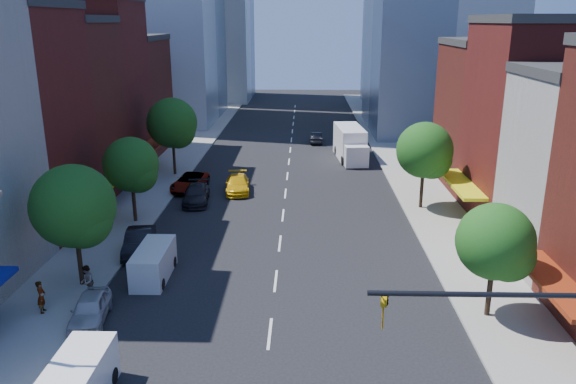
# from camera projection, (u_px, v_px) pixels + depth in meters

# --- Properties ---
(sidewalk_left) EXTENTS (5.00, 120.00, 0.15)m
(sidewalk_left) POSITION_uv_depth(u_px,v_px,m) (174.00, 165.00, 61.22)
(sidewalk_left) COLOR gray
(sidewalk_left) RESTS_ON ground
(sidewalk_right) EXTENTS (5.00, 120.00, 0.15)m
(sidewalk_right) POSITION_uv_depth(u_px,v_px,m) (404.00, 166.00, 60.54)
(sidewalk_right) COLOR gray
(sidewalk_right) RESTS_ON ground
(bldg_left_3) EXTENTS (12.00, 8.00, 15.00)m
(bldg_left_3) POSITION_uv_depth(u_px,v_px,m) (44.00, 113.00, 48.76)
(bldg_left_3) COLOR #521C14
(bldg_left_3) RESTS_ON ground
(bldg_left_4) EXTENTS (12.00, 9.00, 17.00)m
(bldg_left_4) POSITION_uv_depth(u_px,v_px,m) (80.00, 89.00, 56.59)
(bldg_left_4) COLOR #581714
(bldg_left_4) RESTS_ON ground
(bldg_left_5) EXTENTS (12.00, 10.00, 13.00)m
(bldg_left_5) POSITION_uv_depth(u_px,v_px,m) (113.00, 97.00, 66.25)
(bldg_left_5) COLOR #521C14
(bldg_left_5) RESTS_ON ground
(bldg_right_2) EXTENTS (12.00, 10.00, 15.00)m
(bldg_right_2) POSITION_uv_depth(u_px,v_px,m) (557.00, 125.00, 42.83)
(bldg_right_2) COLOR #581714
(bldg_right_2) RESTS_ON ground
(bldg_right_3) EXTENTS (12.00, 10.00, 13.00)m
(bldg_right_3) POSITION_uv_depth(u_px,v_px,m) (510.00, 117.00, 52.68)
(bldg_right_3) COLOR #521C14
(bldg_right_3) RESTS_ON ground
(tree_left_near) EXTENTS (4.80, 4.80, 7.30)m
(tree_left_near) POSITION_uv_depth(u_px,v_px,m) (76.00, 209.00, 32.00)
(tree_left_near) COLOR black
(tree_left_near) RESTS_ON sidewalk_left
(tree_left_mid) EXTENTS (4.20, 4.20, 6.65)m
(tree_left_mid) POSITION_uv_depth(u_px,v_px,m) (133.00, 167.00, 42.61)
(tree_left_mid) COLOR black
(tree_left_mid) RESTS_ON sidewalk_left
(tree_left_far) EXTENTS (5.00, 5.00, 7.75)m
(tree_left_far) POSITION_uv_depth(u_px,v_px,m) (173.00, 125.00, 55.79)
(tree_left_far) COLOR black
(tree_left_far) RESTS_ON sidewalk_left
(tree_right_near) EXTENTS (4.00, 4.00, 6.20)m
(tree_right_near) POSITION_uv_depth(u_px,v_px,m) (498.00, 245.00, 28.70)
(tree_right_near) COLOR black
(tree_right_near) RESTS_ON sidewalk_right
(tree_right_far) EXTENTS (4.60, 4.60, 7.20)m
(tree_right_far) POSITION_uv_depth(u_px,v_px,m) (426.00, 153.00, 45.70)
(tree_right_far) COLOR black
(tree_right_far) RESTS_ON sidewalk_right
(parked_car_front) EXTENTS (2.26, 4.42, 1.44)m
(parked_car_front) POSITION_uv_depth(u_px,v_px,m) (90.00, 309.00, 29.36)
(parked_car_front) COLOR #A5A5A9
(parked_car_front) RESTS_ON ground
(parked_car_second) EXTENTS (2.27, 5.01, 1.59)m
(parked_car_second) POSITION_uv_depth(u_px,v_px,m) (139.00, 242.00, 38.06)
(parked_car_second) COLOR black
(parked_car_second) RESTS_ON ground
(parked_car_third) EXTENTS (3.15, 5.70, 1.51)m
(parked_car_third) POSITION_uv_depth(u_px,v_px,m) (190.00, 182.00, 52.27)
(parked_car_third) COLOR #999999
(parked_car_third) RESTS_ON ground
(parked_car_rear) EXTENTS (2.58, 5.37, 1.51)m
(parked_car_rear) POSITION_uv_depth(u_px,v_px,m) (196.00, 194.00, 48.57)
(parked_car_rear) COLOR black
(parked_car_rear) RESTS_ON ground
(cargo_van_far) EXTENTS (1.93, 4.66, 1.98)m
(cargo_van_far) POSITION_uv_depth(u_px,v_px,m) (153.00, 264.00, 34.22)
(cargo_van_far) COLOR silver
(cargo_van_far) RESTS_ON ground
(taxi) EXTENTS (2.63, 5.35, 1.50)m
(taxi) POSITION_uv_depth(u_px,v_px,m) (238.00, 184.00, 51.67)
(taxi) COLOR yellow
(taxi) RESTS_ON ground
(traffic_car_oncoming) EXTENTS (1.57, 4.23, 1.38)m
(traffic_car_oncoming) POSITION_uv_depth(u_px,v_px,m) (316.00, 138.00, 72.33)
(traffic_car_oncoming) COLOR black
(traffic_car_oncoming) RESTS_ON ground
(traffic_car_far) EXTENTS (2.08, 4.44, 1.47)m
(traffic_car_far) POSITION_uv_depth(u_px,v_px,m) (345.00, 132.00, 75.66)
(traffic_car_far) COLOR #999999
(traffic_car_far) RESTS_ON ground
(box_truck) EXTENTS (3.45, 9.13, 3.59)m
(box_truck) POSITION_uv_depth(u_px,v_px,m) (350.00, 144.00, 63.60)
(box_truck) COLOR silver
(box_truck) RESTS_ON ground
(pedestrian_near) EXTENTS (0.55, 0.73, 1.81)m
(pedestrian_near) POSITION_uv_depth(u_px,v_px,m) (41.00, 297.00, 29.97)
(pedestrian_near) COLOR #999999
(pedestrian_near) RESTS_ON sidewalk_left
(pedestrian_far) EXTENTS (0.89, 1.06, 1.93)m
(pedestrian_far) POSITION_uv_depth(u_px,v_px,m) (87.00, 282.00, 31.53)
(pedestrian_far) COLOR #999999
(pedestrian_far) RESTS_ON sidewalk_left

